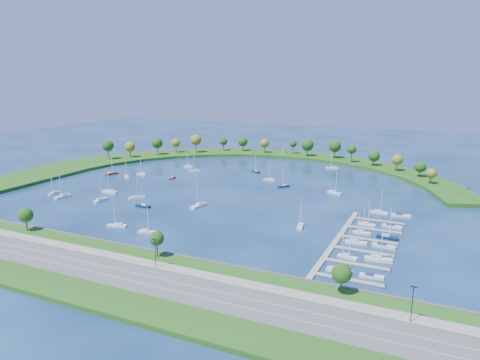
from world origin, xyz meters
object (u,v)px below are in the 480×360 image
at_px(moored_boat_0, 100,199).
at_px(moored_boat_10, 195,171).
at_px(moored_boat_20, 63,196).
at_px(docked_boat_3, 378,258).
at_px(moored_boat_5, 300,226).
at_px(moored_boat_13, 143,205).
at_px(docked_boat_2, 347,256).
at_px(moored_boat_3, 142,174).
at_px(docked_boat_1, 371,276).
at_px(docked_boat_10, 379,212).
at_px(moored_boat_8, 117,225).
at_px(docked_boat_11, 401,215).
at_px(moored_boat_18, 188,166).
at_px(docked_boat_8, 367,224).
at_px(docked_boat_6, 362,232).
at_px(moored_boat_11, 332,168).
at_px(docked_boat_5, 384,246).
at_px(moored_boat_17, 256,171).
at_px(moored_boat_19, 137,197).
at_px(docked_boat_4, 356,241).
at_px(moored_boat_16, 111,173).
at_px(harbor_tower, 284,150).
at_px(moored_boat_12, 270,179).
at_px(moored_boat_15, 110,191).
at_px(moored_boat_1, 284,186).
at_px(dock_system, 355,243).
at_px(moored_boat_6, 127,177).
at_px(moored_boat_9, 172,177).
at_px(docked_boat_9, 392,226).
at_px(moored_boat_2, 199,205).
at_px(docked_boat_0, 339,270).
at_px(moored_boat_7, 335,192).
at_px(moored_boat_4, 147,231).
at_px(docked_boat_7, 387,237).

relative_size(moored_boat_0, moored_boat_10, 1.13).
xyz_separation_m(moored_boat_20, docked_boat_3, (167.46, -15.86, 0.01)).
relative_size(moored_boat_5, moored_boat_13, 0.99).
bearing_deg(docked_boat_2, moored_boat_3, 161.06).
distance_m(docked_boat_1, docked_boat_10, 73.82).
relative_size(moored_boat_8, docked_boat_11, 1.38).
relative_size(moored_boat_18, docked_boat_8, 0.89).
distance_m(moored_boat_0, docked_boat_6, 133.86).
bearing_deg(moored_boat_3, docked_boat_10, 177.32).
bearing_deg(moored_boat_11, docked_boat_5, 87.29).
xyz_separation_m(moored_boat_13, moored_boat_17, (18.69, 100.47, -0.00)).
height_order(moored_boat_19, docked_boat_6, moored_boat_19).
height_order(moored_boat_10, docked_boat_1, moored_boat_10).
xyz_separation_m(docked_boat_4, docked_boat_5, (10.46, 0.61, -0.26)).
height_order(moored_boat_16, docked_boat_4, moored_boat_16).
height_order(docked_boat_3, docked_boat_5, docked_boat_3).
bearing_deg(moored_boat_11, docked_boat_8, 86.73).
bearing_deg(harbor_tower, moored_boat_12, -76.13).
bearing_deg(moored_boat_19, moored_boat_15, 119.34).
bearing_deg(moored_boat_1, moored_boat_19, -8.34).
xyz_separation_m(moored_boat_11, docked_boat_11, (56.00, -96.23, -0.28)).
bearing_deg(moored_boat_17, dock_system, 165.66).
bearing_deg(docked_boat_1, moored_boat_6, 147.44).
xyz_separation_m(docked_boat_5, docked_boat_6, (-10.43, 11.70, 0.21)).
distance_m(moored_boat_9, docked_boat_9, 144.56).
height_order(moored_boat_1, docked_boat_8, docked_boat_8).
height_order(moored_boat_17, docked_boat_6, moored_boat_17).
distance_m(moored_boat_2, moored_boat_8, 44.82).
relative_size(moored_boat_6, docked_boat_0, 0.96).
bearing_deg(docked_boat_2, docked_boat_0, -80.72).
relative_size(moored_boat_16, docked_boat_10, 1.02).
bearing_deg(docked_boat_6, moored_boat_0, 174.60).
xyz_separation_m(moored_boat_7, docked_boat_2, (25.62, -88.20, -0.06)).
bearing_deg(moored_boat_12, docked_boat_11, 145.97).
xyz_separation_m(moored_boat_18, docked_boat_2, (138.70, -117.61, 0.02)).
bearing_deg(docked_boat_10, moored_boat_17, 146.40).
bearing_deg(moored_boat_15, docked_boat_11, -169.88).
relative_size(moored_boat_9, docked_boat_3, 0.68).
bearing_deg(moored_boat_11, harbor_tower, -61.19).
distance_m(moored_boat_4, docked_boat_1, 92.29).
bearing_deg(moored_boat_12, moored_boat_20, 38.08).
bearing_deg(docked_boat_8, dock_system, -88.88).
distance_m(moored_boat_8, docked_boat_11, 129.52).
height_order(docked_boat_5, docked_boat_7, docked_boat_7).
bearing_deg(moored_boat_3, moored_boat_13, 132.94).
distance_m(moored_boat_0, docked_boat_5, 144.21).
distance_m(moored_boat_1, docked_boat_7, 92.61).
height_order(moored_boat_15, docked_boat_10, moored_boat_15).
xyz_separation_m(moored_boat_11, docked_boat_10, (46.04, -95.33, -0.02)).
distance_m(moored_boat_8, docked_boat_6, 104.54).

